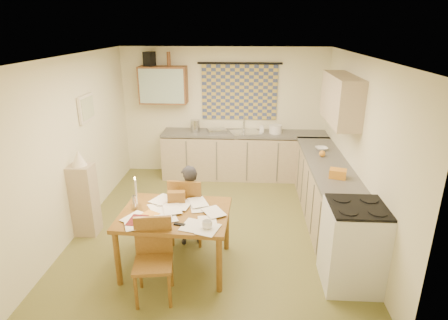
# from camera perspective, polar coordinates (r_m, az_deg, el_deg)

# --- Properties ---
(floor) EXTENTS (4.00, 4.50, 0.02)m
(floor) POSITION_cam_1_polar(r_m,az_deg,el_deg) (5.82, -1.36, -9.90)
(floor) COLOR brown
(floor) RESTS_ON ground
(ceiling) EXTENTS (4.00, 4.50, 0.02)m
(ceiling) POSITION_cam_1_polar(r_m,az_deg,el_deg) (5.06, -1.60, 15.69)
(ceiling) COLOR white
(ceiling) RESTS_ON floor
(wall_back) EXTENTS (4.00, 0.02, 2.50)m
(wall_back) POSITION_cam_1_polar(r_m,az_deg,el_deg) (7.48, 0.01, 7.33)
(wall_back) COLOR #F2ECC4
(wall_back) RESTS_ON floor
(wall_front) EXTENTS (4.00, 0.02, 2.50)m
(wall_front) POSITION_cam_1_polar(r_m,az_deg,el_deg) (3.24, -4.90, -10.42)
(wall_front) COLOR #F2ECC4
(wall_front) RESTS_ON floor
(wall_left) EXTENTS (0.02, 4.50, 2.50)m
(wall_left) POSITION_cam_1_polar(r_m,az_deg,el_deg) (5.83, -21.59, 2.22)
(wall_left) COLOR #F2ECC4
(wall_left) RESTS_ON floor
(wall_right) EXTENTS (0.02, 4.50, 2.50)m
(wall_right) POSITION_cam_1_polar(r_m,az_deg,el_deg) (5.51, 19.84, 1.48)
(wall_right) COLOR #F2ECC4
(wall_right) RESTS_ON floor
(window_blind) EXTENTS (1.45, 0.03, 1.05)m
(window_blind) POSITION_cam_1_polar(r_m,az_deg,el_deg) (7.35, 2.36, 10.26)
(window_blind) COLOR navy
(window_blind) RESTS_ON wall_back
(curtain_rod) EXTENTS (1.60, 0.04, 0.04)m
(curtain_rod) POSITION_cam_1_polar(r_m,az_deg,el_deg) (7.26, 2.42, 14.52)
(curtain_rod) COLOR black
(curtain_rod) RESTS_ON wall_back
(wall_cabinet) EXTENTS (0.90, 0.34, 0.70)m
(wall_cabinet) POSITION_cam_1_polar(r_m,az_deg,el_deg) (7.36, -9.23, 11.23)
(wall_cabinet) COLOR brown
(wall_cabinet) RESTS_ON wall_back
(wall_cabinet_glass) EXTENTS (0.84, 0.02, 0.64)m
(wall_cabinet_glass) POSITION_cam_1_polar(r_m,az_deg,el_deg) (7.20, -9.52, 11.01)
(wall_cabinet_glass) COLOR #99B2A5
(wall_cabinet_glass) RESTS_ON wall_back
(upper_cabinet_right) EXTENTS (0.34, 1.30, 0.70)m
(upper_cabinet_right) POSITION_cam_1_polar(r_m,az_deg,el_deg) (5.84, 17.39, 8.84)
(upper_cabinet_right) COLOR tan
(upper_cabinet_right) RESTS_ON wall_right
(framed_print) EXTENTS (0.04, 0.50, 0.40)m
(framed_print) POSITION_cam_1_polar(r_m,az_deg,el_deg) (6.05, -20.25, 7.44)
(framed_print) COLOR #F3E6CD
(framed_print) RESTS_ON wall_left
(print_canvas) EXTENTS (0.01, 0.42, 0.32)m
(print_canvas) POSITION_cam_1_polar(r_m,az_deg,el_deg) (6.04, -20.03, 7.44)
(print_canvas) COLOR white
(print_canvas) RESTS_ON wall_left
(counter_back) EXTENTS (3.30, 0.62, 0.92)m
(counter_back) POSITION_cam_1_polar(r_m,az_deg,el_deg) (7.39, 3.52, 0.68)
(counter_back) COLOR tan
(counter_back) RESTS_ON floor
(counter_right) EXTENTS (0.62, 2.95, 0.92)m
(counter_right) POSITION_cam_1_polar(r_m,az_deg,el_deg) (5.96, 15.41, -4.94)
(counter_right) COLOR tan
(counter_right) RESTS_ON floor
(stove) EXTENTS (0.66, 0.66, 1.01)m
(stove) POSITION_cam_1_polar(r_m,az_deg,el_deg) (4.63, 19.15, -12.23)
(stove) COLOR white
(stove) RESTS_ON floor
(sink) EXTENTS (0.66, 0.60, 0.10)m
(sink) POSITION_cam_1_polar(r_m,az_deg,el_deg) (7.26, 3.25, 3.88)
(sink) COLOR silver
(sink) RESTS_ON counter_back
(tap) EXTENTS (0.03, 0.03, 0.28)m
(tap) POSITION_cam_1_polar(r_m,az_deg,el_deg) (7.39, 3.06, 5.62)
(tap) COLOR silver
(tap) RESTS_ON counter_back
(dish_rack) EXTENTS (0.42, 0.39, 0.06)m
(dish_rack) POSITION_cam_1_polar(r_m,az_deg,el_deg) (7.26, -1.08, 4.49)
(dish_rack) COLOR silver
(dish_rack) RESTS_ON counter_back
(kettle) EXTENTS (0.24, 0.24, 0.24)m
(kettle) POSITION_cam_1_polar(r_m,az_deg,el_deg) (7.28, -4.40, 5.22)
(kettle) COLOR silver
(kettle) RESTS_ON counter_back
(mixing_bowl) EXTENTS (0.26, 0.26, 0.16)m
(mixing_bowl) POSITION_cam_1_polar(r_m,az_deg,el_deg) (7.25, 7.85, 4.69)
(mixing_bowl) COLOR white
(mixing_bowl) RESTS_ON counter_back
(soap_bottle) EXTENTS (0.10, 0.10, 0.18)m
(soap_bottle) POSITION_cam_1_polar(r_m,az_deg,el_deg) (7.28, 5.78, 4.93)
(soap_bottle) COLOR white
(soap_bottle) RESTS_ON counter_back
(bowl) EXTENTS (0.27, 0.27, 0.05)m
(bowl) POSITION_cam_1_polar(r_m,az_deg,el_deg) (6.42, 14.62, 1.69)
(bowl) COLOR white
(bowl) RESTS_ON counter_right
(orange_bag) EXTENTS (0.26, 0.22, 0.12)m
(orange_bag) POSITION_cam_1_polar(r_m,az_deg,el_deg) (5.31, 16.95, -1.99)
(orange_bag) COLOR orange
(orange_bag) RESTS_ON counter_right
(fruit_orange) EXTENTS (0.10, 0.10, 0.10)m
(fruit_orange) POSITION_cam_1_polar(r_m,az_deg,el_deg) (6.09, 14.74, 0.95)
(fruit_orange) COLOR orange
(fruit_orange) RESTS_ON counter_right
(speaker) EXTENTS (0.21, 0.24, 0.26)m
(speaker) POSITION_cam_1_polar(r_m,az_deg,el_deg) (7.36, -11.30, 14.87)
(speaker) COLOR black
(speaker) RESTS_ON wall_cabinet
(bottle_green) EXTENTS (0.07, 0.07, 0.26)m
(bottle_green) POSITION_cam_1_polar(r_m,az_deg,el_deg) (7.35, -10.93, 14.89)
(bottle_green) COLOR #195926
(bottle_green) RESTS_ON wall_cabinet
(bottle_brown) EXTENTS (0.08, 0.08, 0.26)m
(bottle_brown) POSITION_cam_1_polar(r_m,az_deg,el_deg) (7.28, -8.42, 14.98)
(bottle_brown) COLOR brown
(bottle_brown) RESTS_ON wall_cabinet
(dining_table) EXTENTS (1.34, 1.04, 0.75)m
(dining_table) POSITION_cam_1_polar(r_m,az_deg,el_deg) (4.78, -7.33, -11.86)
(dining_table) COLOR brown
(dining_table) RESTS_ON floor
(chair_far) EXTENTS (0.47, 0.47, 0.98)m
(chair_far) POSITION_cam_1_polar(r_m,az_deg,el_deg) (5.32, -5.42, -9.22)
(chair_far) COLOR brown
(chair_far) RESTS_ON floor
(chair_near) EXTENTS (0.47, 0.47, 0.91)m
(chair_near) POSITION_cam_1_polar(r_m,az_deg,el_deg) (4.39, -10.58, -16.82)
(chair_near) COLOR brown
(chair_near) RESTS_ON floor
(person) EXTENTS (0.55, 0.48, 1.16)m
(person) POSITION_cam_1_polar(r_m,az_deg,el_deg) (5.13, -5.26, -6.90)
(person) COLOR black
(person) RESTS_ON floor
(shelf_stand) EXTENTS (0.32, 0.30, 1.06)m
(shelf_stand) POSITION_cam_1_polar(r_m,az_deg,el_deg) (5.72, -20.48, -5.72)
(shelf_stand) COLOR tan
(shelf_stand) RESTS_ON floor
(lampshade) EXTENTS (0.20, 0.20, 0.22)m
(lampshade) POSITION_cam_1_polar(r_m,az_deg,el_deg) (5.49, -21.27, 0.30)
(lampshade) COLOR #F3E6CD
(lampshade) RESTS_ON shelf_stand
(letter_rack) EXTENTS (0.23, 0.12, 0.16)m
(letter_rack) POSITION_cam_1_polar(r_m,az_deg,el_deg) (4.78, -7.26, -5.66)
(letter_rack) COLOR brown
(letter_rack) RESTS_ON dining_table
(mug) EXTENTS (0.14, 0.14, 0.09)m
(mug) POSITION_cam_1_polar(r_m,az_deg,el_deg) (4.21, -2.59, -9.83)
(mug) COLOR white
(mug) RESTS_ON dining_table
(magazine) EXTENTS (0.24, 0.30, 0.03)m
(magazine) POSITION_cam_1_polar(r_m,az_deg,el_deg) (4.50, -14.29, -8.90)
(magazine) COLOR maroon
(magazine) RESTS_ON dining_table
(book) EXTENTS (0.41, 0.42, 0.02)m
(book) POSITION_cam_1_polar(r_m,az_deg,el_deg) (4.60, -12.50, -8.11)
(book) COLOR orange
(book) RESTS_ON dining_table
(orange_box) EXTENTS (0.12, 0.08, 0.04)m
(orange_box) POSITION_cam_1_polar(r_m,az_deg,el_deg) (4.44, -12.44, -9.06)
(orange_box) COLOR orange
(orange_box) RESTS_ON dining_table
(eyeglasses) EXTENTS (0.14, 0.07, 0.02)m
(eyeglasses) POSITION_cam_1_polar(r_m,az_deg,el_deg) (4.32, -6.80, -9.71)
(eyeglasses) COLOR black
(eyeglasses) RESTS_ON dining_table
(candle_holder) EXTENTS (0.08, 0.08, 0.18)m
(candle_holder) POSITION_cam_1_polar(r_m,az_deg,el_deg) (4.73, -13.39, -6.29)
(candle_holder) COLOR silver
(candle_holder) RESTS_ON dining_table
(candle) EXTENTS (0.03, 0.03, 0.22)m
(candle) POSITION_cam_1_polar(r_m,az_deg,el_deg) (4.62, -13.32, -4.15)
(candle) COLOR white
(candle) RESTS_ON dining_table
(candle_flame) EXTENTS (0.02, 0.02, 0.02)m
(candle_flame) POSITION_cam_1_polar(r_m,az_deg,el_deg) (4.59, -13.47, -2.68)
(candle_flame) COLOR #FFCC66
(candle_flame) RESTS_ON dining_table
(papers) EXTENTS (1.24, 1.04, 0.03)m
(papers) POSITION_cam_1_polar(r_m,az_deg,el_deg) (4.55, -7.46, -8.03)
(papers) COLOR white
(papers) RESTS_ON dining_table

